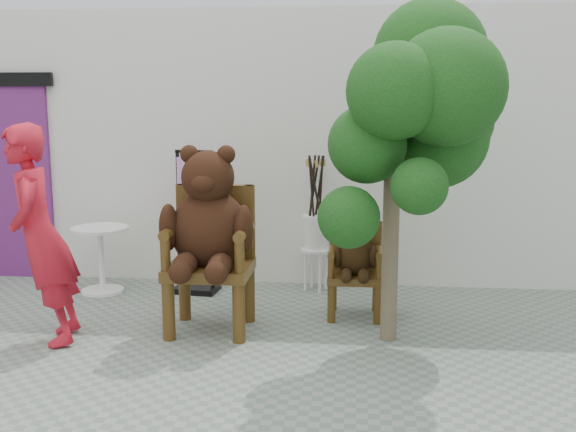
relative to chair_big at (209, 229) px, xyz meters
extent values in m
plane|color=gray|center=(0.22, -0.97, -0.92)|extent=(60.00, 60.00, 0.00)
cube|color=silver|center=(0.22, 2.13, 0.58)|extent=(9.00, 1.00, 3.00)
cube|color=#662267|center=(-2.78, 1.61, 0.18)|extent=(1.20, 0.08, 2.20)
cylinder|color=#3F290D|center=(-0.30, -0.28, -0.67)|extent=(0.11, 0.11, 0.51)
cylinder|color=#3F290D|center=(-0.30, 0.26, -0.67)|extent=(0.11, 0.11, 0.51)
cylinder|color=#3F290D|center=(0.30, -0.28, -0.67)|extent=(0.11, 0.11, 0.51)
cylinder|color=#3F290D|center=(0.30, 0.26, -0.67)|extent=(0.11, 0.11, 0.51)
cube|color=#3F290D|center=(0.00, -0.01, -0.36)|extent=(0.73, 0.67, 0.10)
cube|color=#3F290D|center=(0.00, 0.27, 0.02)|extent=(0.69, 0.10, 0.67)
cylinder|color=#3F290D|center=(-0.32, 0.27, 0.02)|extent=(0.10, 0.10, 0.67)
cylinder|color=#3F290D|center=(-0.32, -0.28, -0.16)|extent=(0.08, 0.08, 0.30)
cylinder|color=#3F290D|center=(-0.32, -0.01, -0.01)|extent=(0.10, 0.63, 0.10)
cylinder|color=#3F290D|center=(0.32, 0.27, 0.02)|extent=(0.10, 0.10, 0.67)
cylinder|color=#3F290D|center=(0.32, -0.28, -0.16)|extent=(0.08, 0.08, 0.30)
cylinder|color=#3F290D|center=(0.32, -0.01, -0.01)|extent=(0.10, 0.63, 0.10)
ellipsoid|color=black|center=(0.00, 0.03, -0.02)|extent=(0.69, 0.58, 0.72)
sphere|color=black|center=(0.00, -0.01, 0.45)|extent=(0.46, 0.46, 0.46)
ellipsoid|color=black|center=(0.00, -0.19, 0.42)|extent=(0.21, 0.16, 0.16)
sphere|color=black|center=(-0.16, 0.00, 0.65)|extent=(0.16, 0.16, 0.16)
sphere|color=black|center=(0.16, 0.00, 0.65)|extent=(0.16, 0.16, 0.16)
ellipsoid|color=black|center=(-0.33, -0.12, 0.03)|extent=(0.16, 0.23, 0.41)
ellipsoid|color=black|center=(-0.15, -0.28, -0.26)|extent=(0.20, 0.40, 0.20)
sphere|color=black|center=(-0.15, -0.44, -0.28)|extent=(0.19, 0.19, 0.19)
ellipsoid|color=black|center=(0.33, -0.12, 0.03)|extent=(0.16, 0.23, 0.41)
ellipsoid|color=black|center=(0.15, -0.28, -0.26)|extent=(0.20, 0.40, 0.20)
sphere|color=black|center=(0.15, -0.44, -0.28)|extent=(0.19, 0.19, 0.19)
cylinder|color=#3F290D|center=(1.06, 0.31, -0.74)|extent=(0.08, 0.08, 0.35)
cylinder|color=#3F290D|center=(1.06, 0.69, -0.74)|extent=(0.08, 0.08, 0.35)
cylinder|color=#3F290D|center=(1.48, 0.31, -0.74)|extent=(0.08, 0.08, 0.35)
cylinder|color=#3F290D|center=(1.48, 0.69, -0.74)|extent=(0.08, 0.08, 0.35)
cube|color=#3F290D|center=(1.27, 0.50, -0.53)|extent=(0.51, 0.46, 0.07)
cube|color=#3F290D|center=(1.27, 0.70, -0.27)|extent=(0.48, 0.07, 0.46)
cylinder|color=#3F290D|center=(1.05, 0.70, -0.27)|extent=(0.07, 0.07, 0.46)
cylinder|color=#3F290D|center=(1.05, 0.31, -0.39)|extent=(0.06, 0.06, 0.21)
cylinder|color=#3F290D|center=(1.05, 0.50, -0.29)|extent=(0.07, 0.44, 0.07)
cylinder|color=#3F290D|center=(1.49, 0.70, -0.27)|extent=(0.07, 0.07, 0.46)
cylinder|color=#3F290D|center=(1.49, 0.31, -0.39)|extent=(0.06, 0.06, 0.21)
cylinder|color=#3F290D|center=(1.49, 0.50, -0.29)|extent=(0.07, 0.44, 0.07)
ellipsoid|color=black|center=(1.27, 0.51, -0.35)|extent=(0.36, 0.31, 0.38)
sphere|color=black|center=(1.27, 0.49, -0.10)|extent=(0.24, 0.24, 0.24)
ellipsoid|color=black|center=(1.27, 0.40, -0.12)|extent=(0.11, 0.09, 0.09)
sphere|color=black|center=(1.19, 0.50, 0.00)|extent=(0.08, 0.08, 0.08)
sphere|color=black|center=(1.36, 0.50, 0.00)|extent=(0.08, 0.08, 0.08)
ellipsoid|color=black|center=(1.10, 0.43, -0.32)|extent=(0.08, 0.12, 0.22)
ellipsoid|color=black|center=(1.20, 0.35, -0.47)|extent=(0.11, 0.21, 0.11)
sphere|color=black|center=(1.20, 0.27, -0.48)|extent=(0.10, 0.10, 0.10)
ellipsoid|color=black|center=(1.44, 0.43, -0.32)|extent=(0.08, 0.12, 0.22)
ellipsoid|color=black|center=(1.35, 0.35, -0.47)|extent=(0.11, 0.21, 0.11)
sphere|color=black|center=(1.35, 0.27, -0.48)|extent=(0.10, 0.10, 0.10)
imported|color=red|center=(-1.32, -0.44, 0.00)|extent=(0.62, 0.77, 1.84)
cylinder|color=white|center=(-1.41, 1.06, -0.23)|extent=(0.60, 0.60, 0.03)
cylinder|color=white|center=(-1.41, 1.06, -0.57)|extent=(0.06, 0.06, 0.68)
cylinder|color=white|center=(-1.41, 1.06, -0.91)|extent=(0.44, 0.44, 0.03)
cube|color=black|center=(-0.59, 1.20, -0.17)|extent=(0.03, 0.03, 1.50)
cube|color=black|center=(-0.23, 1.17, -0.17)|extent=(0.03, 0.03, 1.50)
cube|color=black|center=(-0.41, 1.19, 0.58)|extent=(0.40, 0.07, 0.03)
cube|color=black|center=(-0.41, 1.19, -0.89)|extent=(0.48, 0.39, 0.06)
cube|color=#D290CC|center=(-0.41, 1.18, 0.26)|extent=(0.36, 0.08, 0.52)
cylinder|color=black|center=(-0.41, 1.19, 0.55)|extent=(0.01, 0.01, 0.08)
cylinder|color=white|center=(0.85, 1.37, -0.48)|extent=(0.32, 0.32, 0.03)
cylinder|color=white|center=(0.94, 1.46, -0.70)|extent=(0.03, 0.03, 0.44)
cylinder|color=white|center=(0.77, 1.46, -0.70)|extent=(0.03, 0.03, 0.44)
cylinder|color=white|center=(0.77, 1.29, -0.70)|extent=(0.03, 0.03, 0.44)
cylinder|color=white|center=(0.94, 1.29, -0.70)|extent=(0.03, 0.03, 0.44)
cylinder|color=black|center=(0.82, 1.41, 0.13)|extent=(0.14, 0.14, 0.79)
cylinder|color=olive|center=(0.77, 1.45, 0.45)|extent=(0.05, 0.05, 0.08)
cylinder|color=black|center=(0.88, 1.42, 0.13)|extent=(0.12, 0.08, 0.80)
cylinder|color=olive|center=(0.90, 1.46, 0.45)|extent=(0.04, 0.04, 0.08)
cylinder|color=black|center=(0.81, 1.39, 0.13)|extent=(0.08, 0.16, 0.79)
cylinder|color=olive|center=(0.76, 1.41, 0.45)|extent=(0.04, 0.05, 0.08)
cylinder|color=black|center=(0.86, 1.32, 0.13)|extent=(0.17, 0.03, 0.79)
cylinder|color=olive|center=(0.86, 1.27, 0.45)|extent=(0.05, 0.04, 0.08)
cylinder|color=black|center=(0.90, 1.40, 0.13)|extent=(0.06, 0.11, 0.80)
cylinder|color=olive|center=(0.93, 1.41, 0.45)|extent=(0.04, 0.04, 0.08)
cylinder|color=black|center=(0.81, 1.35, 0.13)|extent=(0.09, 0.15, 0.79)
cylinder|color=olive|center=(0.76, 1.32, 0.45)|extent=(0.04, 0.05, 0.08)
cylinder|color=#4E442F|center=(1.57, -0.08, 0.30)|extent=(0.14, 0.14, 2.44)
sphere|color=#0E340F|center=(2.02, 0.30, 0.94)|extent=(0.85, 0.85, 0.85)
sphere|color=#0E340F|center=(1.95, 0.26, 0.80)|extent=(0.90, 0.90, 0.90)
sphere|color=#0E340F|center=(1.55, -0.48, 1.17)|extent=(0.74, 0.74, 0.74)
sphere|color=#0E340F|center=(1.95, -0.30, 1.20)|extent=(0.92, 0.92, 0.92)
sphere|color=#0E340F|center=(1.35, -0.25, 0.76)|extent=(0.63, 0.63, 0.63)
sphere|color=#0E340F|center=(1.96, 0.16, 0.76)|extent=(0.77, 0.77, 0.77)
sphere|color=#0E340F|center=(1.86, 0.19, 1.47)|extent=(0.95, 0.95, 0.95)
sphere|color=#0E340F|center=(1.22, -0.51, 0.21)|extent=(0.49, 0.49, 0.49)
sphere|color=#0E340F|center=(1.74, -0.60, 0.47)|extent=(0.44, 0.44, 0.44)
camera|label=1|loc=(1.27, -5.66, 1.11)|focal=42.00mm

